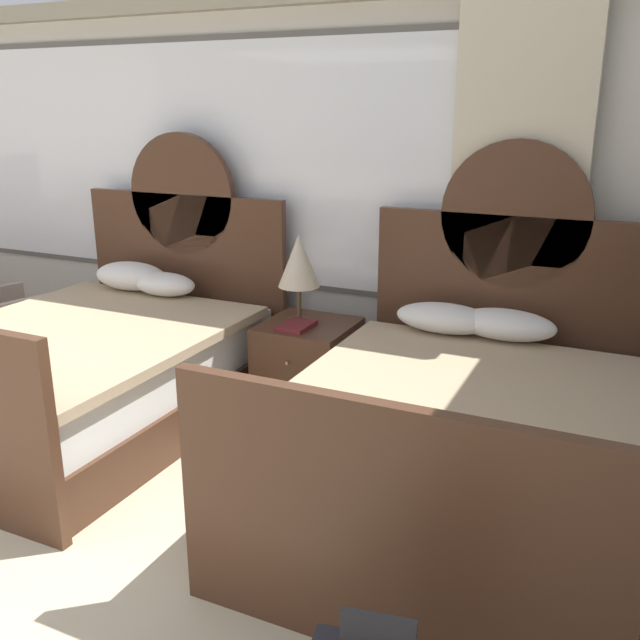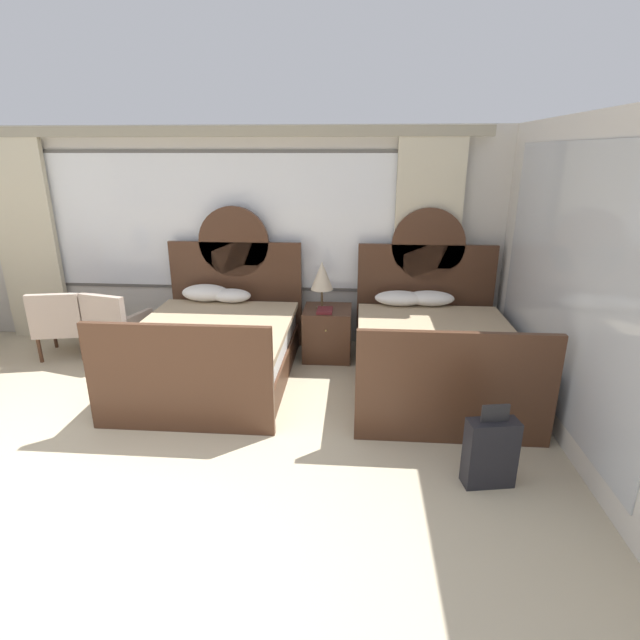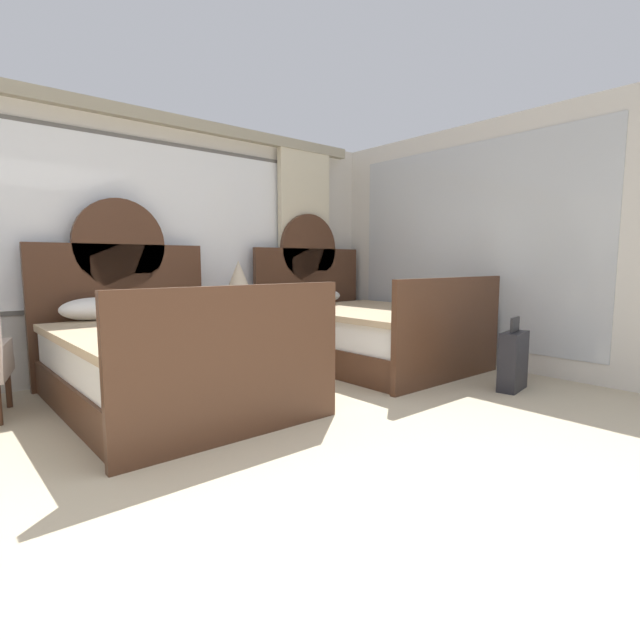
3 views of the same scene
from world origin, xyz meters
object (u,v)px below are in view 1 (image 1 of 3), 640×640
at_px(bed_near_mirror, 461,437).
at_px(book_on_nightstand, 297,326).
at_px(table_lamp_on_nightstand, 299,262).
at_px(bed_near_window, 94,365).
at_px(nightstand_between_beds, 308,368).

distance_m(bed_near_mirror, book_on_nightstand, 1.36).
xyz_separation_m(table_lamp_on_nightstand, book_on_nightstand, (0.04, -0.13, -0.38)).
height_order(bed_near_window, book_on_nightstand, bed_near_window).
height_order(bed_near_mirror, nightstand_between_beds, bed_near_mirror).
height_order(bed_near_mirror, table_lamp_on_nightstand, bed_near_mirror).
distance_m(bed_near_mirror, nightstand_between_beds, 1.37).
relative_size(bed_near_window, bed_near_mirror, 1.00).
distance_m(bed_near_window, book_on_nightstand, 1.32).
bearing_deg(book_on_nightstand, bed_near_window, -153.99).
xyz_separation_m(bed_near_window, bed_near_mirror, (2.37, 0.00, -0.00)).
xyz_separation_m(nightstand_between_beds, table_lamp_on_nightstand, (-0.07, 0.01, 0.70)).
bearing_deg(nightstand_between_beds, bed_near_window, -150.17).
bearing_deg(book_on_nightstand, bed_near_mirror, -25.24).
bearing_deg(bed_near_window, nightstand_between_beds, 29.83).
distance_m(bed_near_window, table_lamp_on_nightstand, 1.47).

